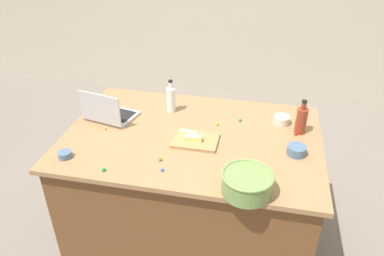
{
  "coord_description": "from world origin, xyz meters",
  "views": [
    {
      "loc": [
        0.4,
        -1.89,
        2.13
      ],
      "look_at": [
        0.0,
        0.0,
        0.95
      ],
      "focal_mm": 34.55,
      "sensor_mm": 36.0,
      "label": 1
    }
  ],
  "objects_px": {
    "mixing_bowl_large": "(247,183)",
    "ramekin_small": "(65,155)",
    "butter_stick_left": "(192,139)",
    "cutting_board": "(196,141)",
    "butter_stick_right": "(189,134)",
    "ramekin_medium": "(297,150)",
    "ramekin_wide": "(282,120)",
    "laptop": "(108,113)",
    "bottle_vinegar": "(171,99)",
    "bottle_soy": "(301,120)"
  },
  "relations": [
    {
      "from": "mixing_bowl_large",
      "to": "bottle_soy",
      "type": "distance_m",
      "value": 0.69
    },
    {
      "from": "butter_stick_left",
      "to": "ramekin_small",
      "type": "bearing_deg",
      "value": -156.94
    },
    {
      "from": "mixing_bowl_large",
      "to": "butter_stick_right",
      "type": "xyz_separation_m",
      "value": [
        -0.38,
        0.41,
        -0.02
      ]
    },
    {
      "from": "cutting_board",
      "to": "butter_stick_right",
      "type": "relative_size",
      "value": 2.44
    },
    {
      "from": "cutting_board",
      "to": "ramekin_wide",
      "type": "relative_size",
      "value": 2.55
    },
    {
      "from": "bottle_vinegar",
      "to": "ramekin_wide",
      "type": "xyz_separation_m",
      "value": [
        0.74,
        -0.01,
        -0.07
      ]
    },
    {
      "from": "cutting_board",
      "to": "butter_stick_left",
      "type": "distance_m",
      "value": 0.04
    },
    {
      "from": "ramekin_medium",
      "to": "ramekin_wide",
      "type": "height_order",
      "value": "ramekin_medium"
    },
    {
      "from": "ramekin_small",
      "to": "butter_stick_left",
      "type": "bearing_deg",
      "value": 23.06
    },
    {
      "from": "butter_stick_right",
      "to": "ramekin_wide",
      "type": "relative_size",
      "value": 1.05
    },
    {
      "from": "cutting_board",
      "to": "ramekin_small",
      "type": "bearing_deg",
      "value": -155.81
    },
    {
      "from": "ramekin_medium",
      "to": "laptop",
      "type": "bearing_deg",
      "value": 172.66
    },
    {
      "from": "ramekin_medium",
      "to": "butter_stick_left",
      "type": "bearing_deg",
      "value": -178.39
    },
    {
      "from": "butter_stick_right",
      "to": "ramekin_small",
      "type": "bearing_deg",
      "value": -152.7
    },
    {
      "from": "laptop",
      "to": "bottle_vinegar",
      "type": "relative_size",
      "value": 1.51
    },
    {
      "from": "bottle_vinegar",
      "to": "butter_stick_left",
      "type": "xyz_separation_m",
      "value": [
        0.23,
        -0.36,
        -0.06
      ]
    },
    {
      "from": "ramekin_small",
      "to": "mixing_bowl_large",
      "type": "bearing_deg",
      "value": -4.51
    },
    {
      "from": "ramekin_medium",
      "to": "ramekin_wide",
      "type": "bearing_deg",
      "value": 104.15
    },
    {
      "from": "mixing_bowl_large",
      "to": "butter_stick_left",
      "type": "distance_m",
      "value": 0.51
    },
    {
      "from": "laptop",
      "to": "butter_stick_left",
      "type": "bearing_deg",
      "value": -15.95
    },
    {
      "from": "cutting_board",
      "to": "ramekin_medium",
      "type": "height_order",
      "value": "ramekin_medium"
    },
    {
      "from": "mixing_bowl_large",
      "to": "ramekin_wide",
      "type": "xyz_separation_m",
      "value": [
        0.17,
        0.72,
        -0.03
      ]
    },
    {
      "from": "bottle_soy",
      "to": "laptop",
      "type": "bearing_deg",
      "value": -175.67
    },
    {
      "from": "butter_stick_right",
      "to": "ramekin_medium",
      "type": "bearing_deg",
      "value": -2.54
    },
    {
      "from": "bottle_vinegar",
      "to": "ramekin_wide",
      "type": "bearing_deg",
      "value": -0.91
    },
    {
      "from": "laptop",
      "to": "ramekin_small",
      "type": "xyz_separation_m",
      "value": [
        -0.07,
        -0.46,
        -0.03
      ]
    },
    {
      "from": "ramekin_medium",
      "to": "cutting_board",
      "type": "bearing_deg",
      "value": 179.46
    },
    {
      "from": "butter_stick_right",
      "to": "cutting_board",
      "type": "bearing_deg",
      "value": -26.42
    },
    {
      "from": "bottle_vinegar",
      "to": "ramekin_wide",
      "type": "height_order",
      "value": "bottle_vinegar"
    },
    {
      "from": "bottle_vinegar",
      "to": "ramekin_medium",
      "type": "relative_size",
      "value": 2.15
    },
    {
      "from": "bottle_soy",
      "to": "butter_stick_right",
      "type": "distance_m",
      "value": 0.7
    },
    {
      "from": "bottle_vinegar",
      "to": "cutting_board",
      "type": "bearing_deg",
      "value": -54.94
    },
    {
      "from": "butter_stick_left",
      "to": "butter_stick_right",
      "type": "bearing_deg",
      "value": 124.1
    },
    {
      "from": "cutting_board",
      "to": "ramekin_small",
      "type": "distance_m",
      "value": 0.75
    },
    {
      "from": "mixing_bowl_large",
      "to": "butter_stick_left",
      "type": "bearing_deg",
      "value": 133.79
    },
    {
      "from": "bottle_vinegar",
      "to": "butter_stick_right",
      "type": "height_order",
      "value": "bottle_vinegar"
    },
    {
      "from": "mixing_bowl_large",
      "to": "butter_stick_left",
      "type": "height_order",
      "value": "mixing_bowl_large"
    },
    {
      "from": "cutting_board",
      "to": "bottle_vinegar",
      "type": "bearing_deg",
      "value": 125.06
    },
    {
      "from": "butter_stick_right",
      "to": "bottle_vinegar",
      "type": "bearing_deg",
      "value": 121.37
    },
    {
      "from": "cutting_board",
      "to": "butter_stick_left",
      "type": "height_order",
      "value": "butter_stick_left"
    },
    {
      "from": "bottle_vinegar",
      "to": "ramekin_medium",
      "type": "distance_m",
      "value": 0.9
    },
    {
      "from": "cutting_board",
      "to": "laptop",
      "type": "bearing_deg",
      "value": 166.37
    },
    {
      "from": "mixing_bowl_large",
      "to": "ramekin_small",
      "type": "height_order",
      "value": "mixing_bowl_large"
    },
    {
      "from": "bottle_vinegar",
      "to": "ramekin_small",
      "type": "distance_m",
      "value": 0.79
    },
    {
      "from": "bottle_soy",
      "to": "butter_stick_left",
      "type": "bearing_deg",
      "value": -157.12
    },
    {
      "from": "ramekin_medium",
      "to": "mixing_bowl_large",
      "type": "bearing_deg",
      "value": -123.08
    },
    {
      "from": "ramekin_wide",
      "to": "butter_stick_left",
      "type": "bearing_deg",
      "value": -145.66
    },
    {
      "from": "mixing_bowl_large",
      "to": "cutting_board",
      "type": "relative_size",
      "value": 0.97
    },
    {
      "from": "butter_stick_left",
      "to": "butter_stick_right",
      "type": "xyz_separation_m",
      "value": [
        -0.03,
        0.04,
        0.0
      ]
    },
    {
      "from": "laptop",
      "to": "butter_stick_right",
      "type": "distance_m",
      "value": 0.59
    }
  ]
}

